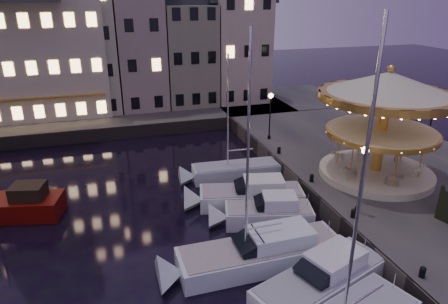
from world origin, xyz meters
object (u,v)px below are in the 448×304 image
object	(u,v)px
streetlamp_c	(270,110)
bollard_c	(312,178)
streetlamp_b	(362,170)
motorboat_f	(229,172)
red_fishing_boat	(10,207)
motorboat_c	(254,254)
motorboat_d	(262,214)
motorboat_b	(315,285)
streetlamp_d	(431,119)
carousel	(386,105)
bollard_b	(353,213)
motorboat_e	(245,196)
bollard_d	(279,150)
bollard_a	(423,271)

from	to	relation	value
streetlamp_c	bollard_c	bearing A→B (deg)	-93.81
streetlamp_b	streetlamp_c	xyz separation A→B (m)	(0.00, 13.50, 0.00)
motorboat_f	red_fishing_boat	bearing A→B (deg)	-175.00
motorboat_c	motorboat_d	world-z (taller)	motorboat_c
motorboat_b	red_fishing_boat	size ratio (longest dim) A/B	1.16
streetlamp_c	motorboat_d	size ratio (longest dim) A/B	0.64
streetlamp_c	streetlamp_d	xyz separation A→B (m)	(11.30, -6.50, 0.00)
streetlamp_c	motorboat_f	xyz separation A→B (m)	(-5.13, -4.25, -3.49)
streetlamp_c	motorboat_f	bearing A→B (deg)	-140.32
streetlamp_c	carousel	world-z (taller)	carousel
streetlamp_d	carousel	bearing A→B (deg)	-157.28
streetlamp_c	motorboat_d	world-z (taller)	streetlamp_c
motorboat_b	streetlamp_c	bearing A→B (deg)	74.00
streetlamp_b	motorboat_f	world-z (taller)	motorboat_f
streetlamp_b	motorboat_c	size ratio (longest dim) A/B	0.32
bollard_c	motorboat_f	bearing A→B (deg)	133.62
bollard_b	motorboat_b	distance (m)	6.06
bollard_c	motorboat_c	size ratio (longest dim) A/B	0.04
motorboat_e	motorboat_d	bearing A→B (deg)	-85.50
motorboat_b	motorboat_d	xyz separation A→B (m)	(0.01, 6.83, -0.01)
streetlamp_d	bollard_c	size ratio (longest dim) A/B	7.32
bollard_c	bollard_d	bearing A→B (deg)	90.00
streetlamp_b	streetlamp_d	xyz separation A→B (m)	(11.30, 7.00, 0.00)
motorboat_e	motorboat_f	distance (m)	4.31
streetlamp_c	bollard_c	xyz separation A→B (m)	(-0.60, -9.00, -2.41)
motorboat_c	red_fishing_boat	distance (m)	16.22
motorboat_f	carousel	world-z (taller)	motorboat_f
motorboat_e	motorboat_f	world-z (taller)	motorboat_f
motorboat_e	red_fishing_boat	distance (m)	15.32
streetlamp_c	carousel	xyz separation A→B (m)	(4.24, -9.46, 2.48)
motorboat_f	red_fishing_boat	xyz separation A→B (m)	(-15.23, -1.33, 0.16)
streetlamp_b	motorboat_f	distance (m)	11.13
motorboat_e	red_fishing_boat	xyz separation A→B (m)	(-15.03, 2.97, 0.05)
motorboat_b	motorboat_d	world-z (taller)	same
bollard_d	motorboat_b	world-z (taller)	motorboat_b
bollard_a	motorboat_d	size ratio (longest dim) A/B	0.09
streetlamp_c	motorboat_b	world-z (taller)	streetlamp_c
streetlamp_d	bollard_d	size ratio (longest dim) A/B	7.32
bollard_d	motorboat_b	xyz separation A→B (m)	(-4.53, -14.41, -0.96)
bollard_d	motorboat_e	distance (m)	6.98
streetlamp_b	motorboat_c	xyz separation A→B (m)	(-7.07, -1.38, -3.34)
bollard_d	motorboat_b	size ratio (longest dim) A/B	0.07
bollard_a	bollard_b	bearing A→B (deg)	90.00
bollard_d	motorboat_d	xyz separation A→B (m)	(-4.52, -7.58, -0.97)
streetlamp_c	red_fishing_boat	distance (m)	21.37
motorboat_e	streetlamp_d	bearing A→B (deg)	7.04
streetlamp_b	red_fishing_boat	bearing A→B (deg)	158.75
streetlamp_d	motorboat_f	xyz separation A→B (m)	(-16.43, 2.25, -3.49)
carousel	streetlamp_d	bearing A→B (deg)	22.72
motorboat_c	carousel	bearing A→B (deg)	25.62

